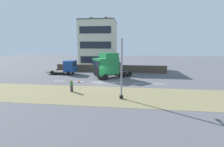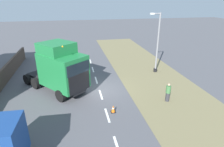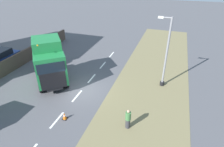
% 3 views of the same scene
% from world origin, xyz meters
% --- Properties ---
extents(ground_plane, '(120.00, 120.00, 0.00)m').
position_xyz_m(ground_plane, '(0.00, 0.00, 0.00)').
color(ground_plane, '#515156').
rests_on(ground_plane, ground).
extents(grass_verge, '(7.00, 44.00, 0.01)m').
position_xyz_m(grass_verge, '(-6.00, 0.00, 0.01)').
color(grass_verge, olive).
rests_on(grass_verge, ground).
extents(lane_markings, '(0.16, 17.80, 0.00)m').
position_xyz_m(lane_markings, '(0.00, -0.70, 0.00)').
color(lane_markings, white).
rests_on(lane_markings, ground).
extents(boundary_wall, '(0.25, 24.00, 1.59)m').
position_xyz_m(boundary_wall, '(9.00, 0.00, 0.80)').
color(boundary_wall, '#4C3D33').
rests_on(boundary_wall, ground).
extents(lorry_cab, '(6.38, 6.93, 4.65)m').
position_xyz_m(lorry_cab, '(3.27, -0.31, 2.27)').
color(lorry_cab, black).
rests_on(lorry_cab, ground).
extents(parked_car, '(1.92, 4.67, 1.99)m').
position_xyz_m(parked_car, '(10.78, -1.27, 0.97)').
color(parked_car, navy).
rests_on(parked_car, ground).
extents(lamp_post, '(1.33, 0.41, 6.56)m').
position_xyz_m(lamp_post, '(-6.95, -3.32, 2.93)').
color(lamp_post, black).
rests_on(lamp_post, ground).
extents(pedestrian, '(0.39, 0.39, 1.59)m').
position_xyz_m(pedestrian, '(-5.24, 3.10, 0.78)').
color(pedestrian, '#333338').
rests_on(pedestrian, ground).
extents(traffic_cone_lead, '(0.36, 0.36, 0.58)m').
position_xyz_m(traffic_cone_lead, '(-0.51, 3.79, 0.28)').
color(traffic_cone_lead, black).
rests_on(traffic_cone_lead, ground).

